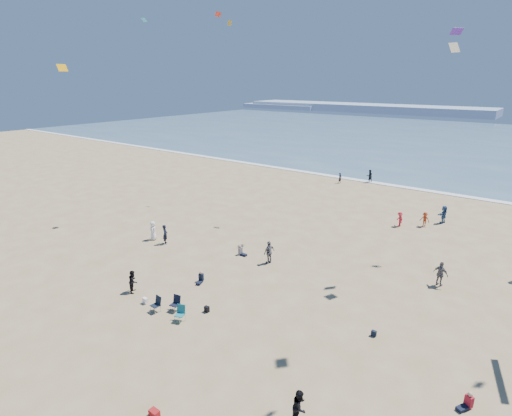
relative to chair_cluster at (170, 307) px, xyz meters
The scene contains 13 objects.
ground 5.95m from the chair_cluster, 63.54° to the right, with size 220.00×220.00×0.00m, color tan.
ocean 89.73m from the chair_cluster, 88.31° to the left, with size 220.00×100.00×0.06m, color #476B84.
surf_line 39.78m from the chair_cluster, 86.19° to the left, with size 220.00×1.20×0.08m, color white.
headland_far 174.39m from the chair_cluster, 109.20° to the left, with size 110.00×20.00×3.20m, color #7A8EA8.
headland_near 187.03m from the chair_cluster, 121.37° to the left, with size 40.00×14.00×2.00m, color #7A8EA8.
standing_flyers 17.02m from the chair_cluster, 72.28° to the left, with size 30.51×47.60×1.86m.
seated_group 5.95m from the chair_cluster, ahead, with size 19.23×21.28×0.84m.
chair_cluster is the anchor object (origin of this frame).
white_tote 2.30m from the chair_cluster, behind, with size 0.35×0.20×0.40m, color white.
black_backpack 2.28m from the chair_cluster, 44.59° to the left, with size 0.30×0.22×0.38m, color black.
cooler 7.90m from the chair_cluster, 46.19° to the right, with size 0.45×0.30×0.30m, color #A51718.
navy_bag 12.22m from the chair_cluster, 26.81° to the left, with size 0.28×0.18×0.34m, color black.
kites_aloft 20.43m from the chair_cluster, 25.81° to the left, with size 45.65×39.42×26.30m.
Camera 1 is at (14.60, -8.64, 13.90)m, focal length 28.00 mm.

